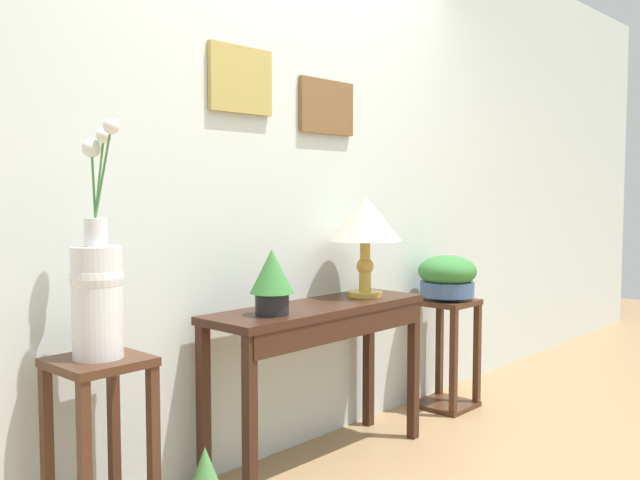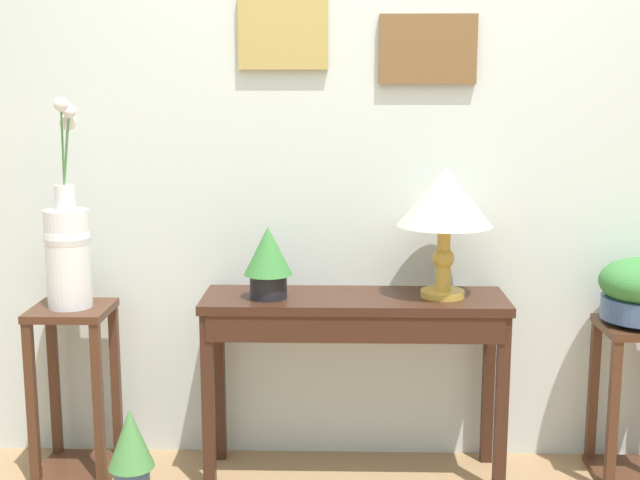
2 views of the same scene
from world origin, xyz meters
TOP-DOWN VIEW (x-y plane):
  - back_wall_with_art at (-0.00, 1.35)m, footprint 9.00×0.13m
  - console_table at (-0.05, 1.06)m, footprint 1.16×0.35m
  - table_lamp at (0.29, 1.09)m, footprint 0.36×0.36m
  - potted_plant_on_console at (-0.37, 1.05)m, footprint 0.18×0.18m
  - pedestal_stand_left at (-1.15, 1.09)m, footprint 0.30×0.30m
  - flower_vase_tall_left at (-1.15, 1.09)m, footprint 0.18×0.18m
  - pedestal_stand_right at (1.05, 1.10)m, footprint 0.30×0.30m
  - potted_plant_floor at (-0.87, 0.86)m, footprint 0.17×0.17m

SIDE VIEW (x-z plane):
  - potted_plant_floor at x=-0.87m, z-range 0.02..0.38m
  - pedestal_stand_right at x=1.05m, z-range 0.00..0.63m
  - pedestal_stand_left at x=-1.15m, z-range 0.00..0.69m
  - console_table at x=-0.05m, z-range 0.25..0.99m
  - potted_plant_on_console at x=-0.37m, z-range 0.75..1.02m
  - flower_vase_tall_left at x=-1.15m, z-range 0.53..1.33m
  - table_lamp at x=0.29m, z-range 0.85..1.35m
  - back_wall_with_art at x=0.00m, z-range 0.00..2.80m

